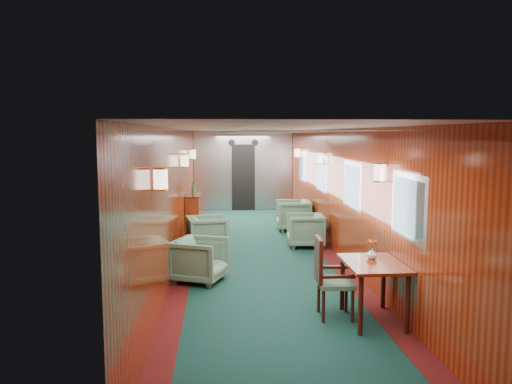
% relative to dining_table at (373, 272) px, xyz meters
% --- Properties ---
extents(room, '(12.00, 12.10, 2.40)m').
position_rel_dining_table_xyz_m(room, '(-1.14, 3.33, 1.01)').
color(room, '#0E332B').
rests_on(room, ground).
extents(bulkhead, '(2.98, 0.17, 2.39)m').
position_rel_dining_table_xyz_m(bulkhead, '(-1.14, 9.25, 0.56)').
color(bulkhead, '#A2A4A9').
rests_on(bulkhead, ground).
extents(windows_right, '(0.02, 8.60, 0.80)m').
position_rel_dining_table_xyz_m(windows_right, '(0.34, 3.58, 0.83)').
color(windows_right, silver).
rests_on(windows_right, ground).
extents(wall_sconces, '(2.97, 7.97, 0.25)m').
position_rel_dining_table_xyz_m(wall_sconces, '(-1.14, 3.90, 1.17)').
color(wall_sconces, beige).
rests_on(wall_sconces, ground).
extents(dining_table, '(0.69, 0.99, 0.74)m').
position_rel_dining_table_xyz_m(dining_table, '(0.00, 0.00, 0.00)').
color(dining_table, maroon).
rests_on(dining_table, ground).
extents(side_chair, '(0.48, 0.50, 1.02)m').
position_rel_dining_table_xyz_m(side_chair, '(-0.53, 0.16, -0.07)').
color(side_chair, '#214D3C').
rests_on(side_chair, ground).
extents(credenza, '(0.33, 1.04, 1.21)m').
position_rel_dining_table_xyz_m(credenza, '(-2.48, 5.61, -0.15)').
color(credenza, maroon).
rests_on(credenza, ground).
extents(flower_vase, '(0.15, 0.15, 0.14)m').
position_rel_dining_table_xyz_m(flower_vase, '(0.03, 0.16, 0.19)').
color(flower_vase, white).
rests_on(flower_vase, dining_table).
extents(armchair_left_near, '(0.97, 0.96, 0.68)m').
position_rel_dining_table_xyz_m(armchair_left_near, '(-2.19, 1.84, -0.28)').
color(armchair_left_near, '#214D3C').
rests_on(armchair_left_near, ground).
extents(armchair_left_far, '(0.88, 0.87, 0.69)m').
position_rel_dining_table_xyz_m(armchair_left_far, '(-2.12, 3.93, -0.28)').
color(armchair_left_far, '#214D3C').
rests_on(armchair_left_far, ground).
extents(armchair_right_near, '(0.79, 0.77, 0.68)m').
position_rel_dining_table_xyz_m(armchair_right_near, '(-0.12, 4.14, -0.28)').
color(armchair_right_near, '#214D3C').
rests_on(armchair_right_near, ground).
extents(armchair_right_far, '(0.82, 0.80, 0.73)m').
position_rel_dining_table_xyz_m(armchair_right_far, '(-0.10, 5.92, -0.26)').
color(armchair_right_far, '#214D3C').
rests_on(armchair_right_far, ground).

